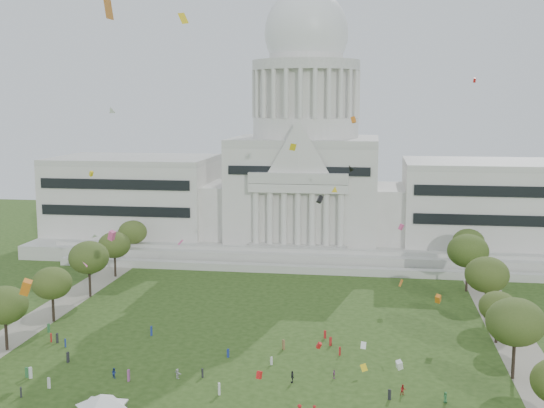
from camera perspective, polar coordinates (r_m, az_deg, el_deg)
name	(u,v)px	position (r m, az deg, el deg)	size (l,w,h in m)	color
ground	(227,407)	(106.05, -3.77, -16.61)	(400.00, 400.00, 0.00)	#284314
capitol	(305,177)	(209.62, 2.79, 2.28)	(160.00, 64.50, 91.30)	#BAB8AF
path_left	(27,327)	(148.57, -19.83, -9.63)	(8.00, 160.00, 0.04)	gray
path_right	(521,352)	(134.45, 20.09, -11.57)	(8.00, 160.00, 0.04)	gray
row_tree_l_2	(5,305)	(134.17, -21.47, -7.88)	(8.42, 8.42, 11.97)	black
row_tree_r_2	(516,322)	(118.98, 19.70, -9.28)	(9.55, 9.55, 13.58)	black
row_tree_l_3	(52,283)	(147.87, -17.93, -6.32)	(8.12, 8.12, 11.55)	black
row_tree_r_3	(498,307)	(135.79, 18.36, -8.15)	(7.01, 7.01, 9.98)	black
row_tree_l_4	(89,257)	(163.85, -15.08, -4.34)	(9.29, 9.29, 13.21)	black
row_tree_r_4	(487,275)	(150.08, 17.54, -5.66)	(9.19, 9.19, 13.06)	black
row_tree_l_5	(114,245)	(181.23, -13.05, -3.36)	(8.33, 8.33, 11.85)	black
row_tree_r_5	(468,251)	(169.18, 16.08, -3.79)	(9.82, 9.82, 13.96)	black
row_tree_l_6	(133,232)	(198.44, -11.58, -2.33)	(8.19, 8.19, 11.64)	black
row_tree_r_6	(468,242)	(187.20, 16.10, -3.07)	(8.42, 8.42, 11.97)	black
event_tent	(101,400)	(102.58, -14.09, -15.63)	(8.21, 8.21, 4.49)	#4C4C4C
person_0	(445,397)	(110.20, 14.31, -15.39)	(0.82, 0.53, 1.67)	#33723F
person_2	(403,390)	(111.22, 10.90, -15.03)	(0.84, 0.52, 1.73)	#B21E1E
person_4	(292,377)	(113.79, 1.71, -14.25)	(1.16, 0.63, 1.97)	#26262B
person_5	(177,374)	(116.35, -7.92, -13.88)	(1.55, 0.61, 1.67)	silver
person_8	(114,373)	(118.46, -13.08, -13.60)	(0.83, 0.51, 1.71)	navy
person_10	(334,374)	(115.80, 5.21, -13.99)	(0.87, 0.48, 1.49)	#994C8C
distant_crowd	(153,361)	(122.03, -9.89, -12.82)	(66.43, 37.81, 1.94)	silver
kite_swarm	(243,229)	(104.73, -2.44, -2.07)	(85.01, 104.28, 65.70)	red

